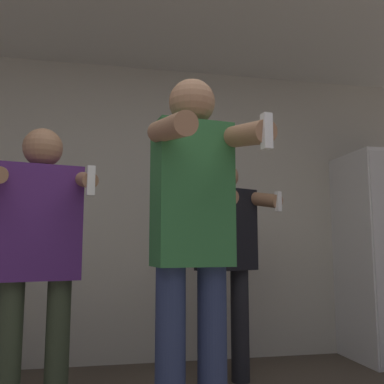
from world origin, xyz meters
name	(u,v)px	position (x,y,z in m)	size (l,w,h in m)	color
wall_back	(140,210)	(0.00, 2.63, 1.27)	(7.00, 0.06, 2.55)	beige
person_woman_foreground	(193,233)	(0.10, 0.79, 1.01)	(0.48, 0.56, 1.73)	navy
person_man_side	(38,248)	(-0.62, 1.24, 0.94)	(0.53, 0.53, 1.58)	#38422D
person_spectator_back	(228,251)	(0.58, 1.92, 0.92)	(0.61, 0.59, 1.57)	black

